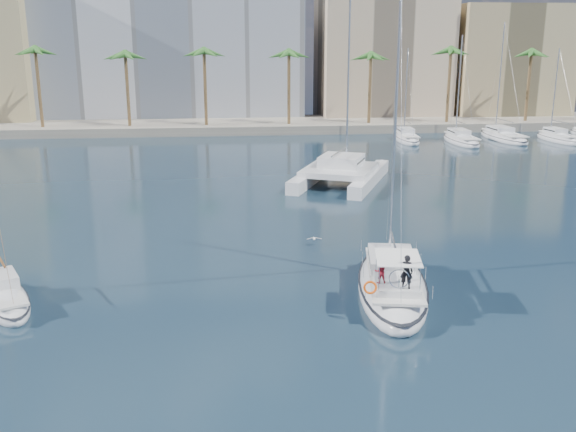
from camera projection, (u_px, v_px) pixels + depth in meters
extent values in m
plane|color=black|center=(295.00, 273.00, 35.80)|extent=(160.00, 160.00, 0.00)
cube|color=gray|center=(247.00, 125.00, 94.16)|extent=(120.00, 14.00, 1.20)
cube|color=silver|center=(167.00, 31.00, 100.94)|extent=(42.00, 16.00, 28.00)
cube|color=tan|center=(382.00, 57.00, 102.52)|extent=(20.00, 14.00, 20.00)
cube|color=tan|center=(506.00, 64.00, 102.87)|extent=(18.00, 12.00, 18.00)
cylinder|color=brown|center=(248.00, 95.00, 89.10)|extent=(0.44, 0.44, 10.50)
sphere|color=#316826|center=(248.00, 56.00, 87.71)|extent=(3.60, 3.60, 3.60)
cylinder|color=brown|center=(484.00, 93.00, 92.50)|extent=(0.44, 0.44, 10.50)
sphere|color=#316826|center=(487.00, 56.00, 91.12)|extent=(3.60, 3.60, 3.60)
ellipsoid|color=silver|center=(392.00, 288.00, 32.75)|extent=(5.33, 11.20, 2.23)
ellipsoid|color=black|center=(392.00, 282.00, 32.66)|extent=(5.38, 11.31, 0.18)
cube|color=silver|center=(393.00, 274.00, 32.32)|extent=(3.87, 8.38, 0.12)
cube|color=silver|center=(391.00, 259.00, 33.42)|extent=(2.91, 3.88, 0.60)
cube|color=black|center=(391.00, 259.00, 33.42)|extent=(2.85, 3.48, 0.14)
cylinder|color=#B7BABF|center=(395.00, 126.00, 32.83)|extent=(0.15, 0.15, 14.11)
cylinder|color=#B7BABF|center=(394.00, 242.00, 32.21)|extent=(0.90, 4.29, 0.11)
cube|color=silver|center=(397.00, 284.00, 30.27)|extent=(2.50, 3.02, 0.36)
cube|color=white|center=(398.00, 258.00, 29.81)|extent=(2.50, 3.02, 0.04)
torus|color=silver|center=(399.00, 279.00, 29.10)|extent=(0.95, 0.23, 0.96)
torus|color=#E64E0C|center=(370.00, 288.00, 28.88)|extent=(0.66, 0.31, 0.64)
imported|color=black|center=(406.00, 272.00, 29.10)|extent=(0.68, 0.57, 1.60)
imported|color=maroon|center=(380.00, 271.00, 29.81)|extent=(0.57, 0.45, 1.14)
ellipsoid|color=silver|center=(6.00, 301.00, 31.39)|extent=(4.60, 6.63, 1.50)
ellipsoid|color=black|center=(5.00, 297.00, 31.33)|extent=(4.64, 6.69, 0.18)
cube|color=silver|center=(5.00, 291.00, 31.14)|extent=(3.38, 4.94, 0.12)
cube|color=silver|center=(2.00, 279.00, 31.65)|extent=(2.13, 2.47, 0.60)
cube|color=black|center=(2.00, 279.00, 31.64)|extent=(2.04, 2.26, 0.14)
cylinder|color=brown|center=(0.00, 259.00, 30.88)|extent=(1.22, 2.37, 0.11)
cube|color=silver|center=(313.00, 175.00, 59.42)|extent=(6.39, 12.37, 1.10)
cube|color=silver|center=(370.00, 178.00, 57.84)|extent=(6.39, 12.37, 1.10)
cube|color=silver|center=(340.00, 170.00, 57.83)|extent=(8.30, 8.94, 0.50)
cube|color=silver|center=(341.00, 161.00, 58.25)|extent=(4.85, 5.02, 1.00)
cube|color=black|center=(341.00, 160.00, 58.23)|extent=(4.66, 4.55, 0.18)
cylinder|color=#B7BABF|center=(349.00, 68.00, 57.88)|extent=(0.18, 0.18, 17.34)
ellipsoid|color=silver|center=(314.00, 239.00, 40.41)|extent=(0.20, 0.37, 0.18)
sphere|color=silver|center=(314.00, 238.00, 40.58)|extent=(0.10, 0.10, 0.10)
cube|color=gray|center=(310.00, 238.00, 40.38)|extent=(0.43, 0.16, 0.10)
cube|color=gray|center=(318.00, 238.00, 40.43)|extent=(0.43, 0.16, 0.10)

